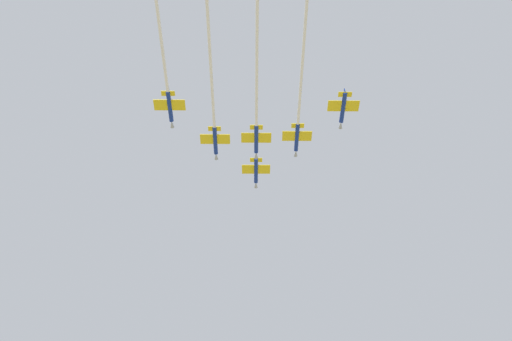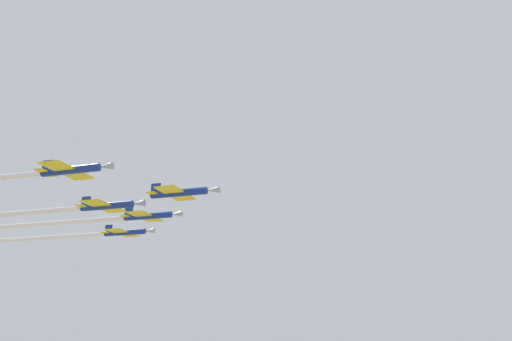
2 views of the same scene
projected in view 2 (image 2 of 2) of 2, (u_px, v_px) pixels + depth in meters
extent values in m
cylinder|color=navy|center=(179.00, 193.00, 84.18)|extent=(7.40, 8.48, 1.23)
cone|color=#9EA3AD|center=(213.00, 190.00, 82.50)|extent=(2.33, 2.46, 1.17)
cube|color=yellow|center=(176.00, 193.00, 84.32)|extent=(9.14, 8.48, 0.20)
cube|color=yellow|center=(155.00, 195.00, 85.39)|extent=(3.91, 3.64, 0.20)
cube|color=navy|center=(156.00, 189.00, 85.67)|extent=(1.28, 1.48, 2.01)
cylinder|color=navy|center=(148.00, 216.00, 98.66)|extent=(7.40, 8.48, 1.23)
cone|color=#9EA3AD|center=(177.00, 214.00, 96.98)|extent=(2.33, 2.46, 1.17)
cube|color=yellow|center=(145.00, 217.00, 98.79)|extent=(9.14, 8.48, 0.20)
cube|color=yellow|center=(128.00, 218.00, 99.86)|extent=(3.91, 3.64, 0.20)
cube|color=navy|center=(129.00, 213.00, 100.15)|extent=(1.28, 1.48, 2.01)
cylinder|color=navy|center=(70.00, 170.00, 76.73)|extent=(7.40, 8.48, 1.23)
cone|color=#9EA3AD|center=(106.00, 166.00, 75.05)|extent=(2.33, 2.46, 1.17)
cube|color=yellow|center=(67.00, 171.00, 76.87)|extent=(9.14, 8.48, 0.20)
cube|color=yellow|center=(46.00, 173.00, 77.94)|extent=(3.91, 3.64, 0.20)
cube|color=navy|center=(47.00, 167.00, 78.23)|extent=(1.28, 1.48, 2.01)
cylinder|color=navy|center=(107.00, 206.00, 87.50)|extent=(7.40, 8.48, 1.23)
cone|color=#9EA3AD|center=(138.00, 203.00, 85.82)|extent=(2.33, 2.46, 1.17)
cube|color=yellow|center=(104.00, 206.00, 87.64)|extent=(9.14, 8.48, 0.20)
cube|color=yellow|center=(85.00, 208.00, 88.71)|extent=(3.91, 3.64, 0.20)
cube|color=navy|center=(86.00, 202.00, 89.00)|extent=(1.28, 1.48, 2.01)
cylinder|color=navy|center=(125.00, 232.00, 113.20)|extent=(7.40, 8.48, 1.23)
cone|color=#9EA3AD|center=(150.00, 231.00, 111.51)|extent=(2.33, 2.46, 1.17)
cube|color=yellow|center=(123.00, 233.00, 113.33)|extent=(9.14, 8.48, 0.20)
cube|color=yellow|center=(108.00, 234.00, 114.40)|extent=(3.91, 3.64, 0.20)
cube|color=navy|center=(109.00, 229.00, 114.69)|extent=(1.28, 1.48, 2.01)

